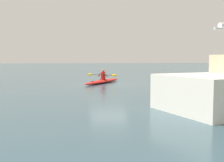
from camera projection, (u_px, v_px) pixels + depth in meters
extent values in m
plane|color=#334C56|center=(108.00, 84.00, 19.61)|extent=(160.00, 160.00, 0.00)
ellipsoid|color=red|center=(103.00, 81.00, 19.95)|extent=(3.38, 4.53, 0.25)
torus|color=black|center=(103.00, 80.00, 20.01)|extent=(0.79, 0.79, 0.04)
cylinder|color=black|center=(92.00, 81.00, 18.57)|extent=(0.18, 0.18, 0.02)
cylinder|color=red|center=(103.00, 76.00, 19.99)|extent=(0.33, 0.33, 0.54)
sphere|color=#936B4C|center=(103.00, 70.00, 19.96)|extent=(0.21, 0.21, 0.21)
cylinder|color=black|center=(102.00, 75.00, 19.80)|extent=(1.59, 1.11, 0.03)
ellipsoid|color=gold|center=(114.00, 75.00, 19.41)|extent=(0.35, 0.26, 0.17)
ellipsoid|color=gold|center=(90.00, 75.00, 20.20)|extent=(0.35, 0.26, 0.17)
cylinder|color=#936B4C|center=(106.00, 75.00, 19.80)|extent=(0.32, 0.14, 0.34)
cylinder|color=#936B4C|center=(99.00, 75.00, 20.02)|extent=(0.21, 0.30, 0.34)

